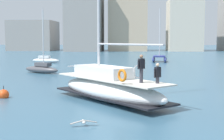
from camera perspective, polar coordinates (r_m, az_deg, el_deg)
The scene contains 8 objects.
ground_plane at distance 22.90m, azimuth 1.65°, elevation -4.51°, with size 400.00×400.00×0.00m, color #38607A.
main_sailboat at distance 20.95m, azimuth -0.49°, elevation -2.92°, with size 8.15×8.79×12.76m.
moored_sloop_near at distance 55.83m, azimuth -11.32°, elevation 1.74°, with size 4.89×2.11×6.99m.
moored_catamaran at distance 39.16m, azimuth -11.97°, elevation 0.27°, with size 4.92×3.43×7.32m.
moored_cutter_left at distance 57.87m, azimuth 8.10°, elevation 2.03°, with size 3.01×5.51×9.09m.
seagull at distance 15.21m, azimuth -4.89°, elevation -8.84°, with size 1.19×0.55×0.18m.
mooring_buoy at distance 23.42m, azimuth -18.05°, elevation -4.03°, with size 0.71×0.71×0.95m.
waterfront_buildings at distance 112.25m, azimuth 6.04°, elevation 8.44°, with size 85.03×19.45×24.31m.
Camera 1 is at (0.83, -22.55, 3.91)m, focal length 53.41 mm.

